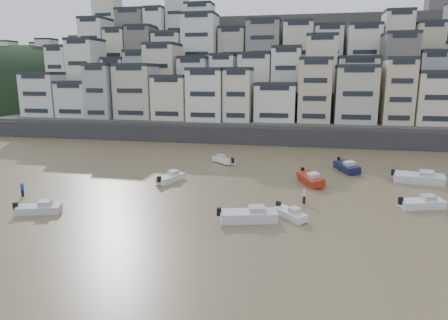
% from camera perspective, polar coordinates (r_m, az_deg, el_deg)
% --- Properties ---
extents(sea_strip, '(340.00, 340.00, 0.00)m').
position_cam_1_polar(sea_strip, '(206.23, -27.03, 6.88)').
color(sea_strip, '#445B62').
rests_on(sea_strip, ground).
extents(harbor_wall, '(140.00, 3.00, 3.50)m').
position_cam_1_polar(harbor_wall, '(82.30, 5.84, 3.43)').
color(harbor_wall, '#38383A').
rests_on(harbor_wall, ground).
extents(hillside, '(141.04, 66.00, 50.00)m').
position_cam_1_polar(hillside, '(120.86, 10.22, 11.41)').
color(hillside, '#4C4C47').
rests_on(hillside, ground).
extents(headland, '(216.00, 135.00, 53.33)m').
position_cam_1_polar(headland, '(189.18, -25.33, 6.69)').
color(headland, black).
rests_on(headland, ground).
extents(boat_j, '(5.04, 2.97, 1.31)m').
position_cam_1_polar(boat_j, '(45.61, -24.95, -6.17)').
color(boat_j, silver).
rests_on(boat_j, ground).
extents(boat_g, '(6.97, 3.17, 1.83)m').
position_cam_1_polar(boat_g, '(58.42, 26.07, -2.16)').
color(boat_g, silver).
rests_on(boat_g, ground).
extents(boat_i, '(4.00, 6.62, 1.72)m').
position_cam_1_polar(boat_i, '(61.92, 17.13, -0.76)').
color(boat_i, '#13153E').
rests_on(boat_i, ground).
extents(boat_b, '(3.86, 4.13, 1.16)m').
position_cam_1_polar(boat_b, '(40.65, 9.50, -7.44)').
color(boat_b, white).
rests_on(boat_b, ground).
extents(boat_a, '(6.34, 3.40, 1.65)m').
position_cam_1_polar(boat_a, '(39.19, 3.50, -7.66)').
color(boat_a, silver).
rests_on(boat_a, ground).
extents(boat_h, '(4.75, 4.35, 1.33)m').
position_cam_1_polar(boat_h, '(64.49, -0.06, 0.11)').
color(boat_h, silver).
rests_on(boat_h, ground).
extents(boat_f, '(3.18, 5.33, 1.38)m').
position_cam_1_polar(boat_f, '(53.87, -7.65, -2.38)').
color(boat_f, silver).
rests_on(boat_f, ground).
extents(boat_d, '(5.48, 3.24, 1.42)m').
position_cam_1_polar(boat_d, '(47.93, 26.45, -5.38)').
color(boat_d, white).
rests_on(boat_d, ground).
extents(boat_e, '(4.12, 6.38, 1.66)m').
position_cam_1_polar(boat_e, '(53.57, 12.26, -2.48)').
color(boat_e, '#9F2213').
rests_on(boat_e, ground).
extents(person_blue, '(0.44, 0.44, 1.74)m').
position_cam_1_polar(person_blue, '(52.72, -26.87, -3.73)').
color(person_blue, blue).
rests_on(person_blue, ground).
extents(person_pink, '(0.44, 0.44, 1.74)m').
position_cam_1_polar(person_pink, '(45.45, 11.39, -5.02)').
color(person_pink, '#E5A2A1').
rests_on(person_pink, ground).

